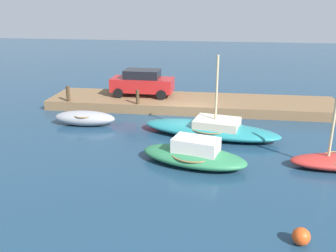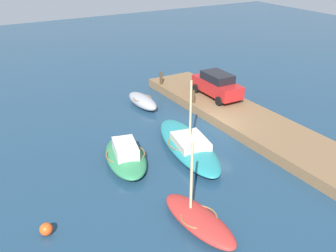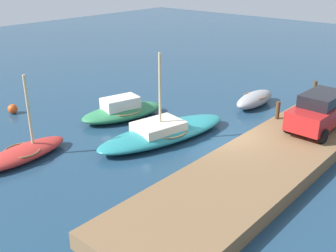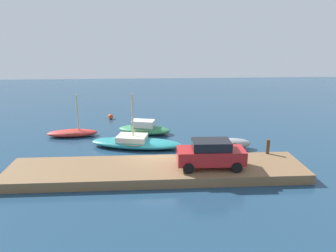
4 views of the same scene
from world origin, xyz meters
name	(u,v)px [view 2 (image 2 of 4)]	position (x,y,z in m)	size (l,w,h in m)	color
ground_plane	(208,131)	(0.00, 0.00, 0.00)	(84.00, 84.00, 0.00)	navy
dock_platform	(242,118)	(0.00, -2.69, 0.30)	(18.55, 3.88, 0.60)	brown
sailboat_teal	(188,145)	(-1.48, 2.47, 0.40)	(7.49, 3.61, 4.24)	teal
rowboat_red	(199,219)	(-7.07, 5.62, 0.32)	(4.36, 1.77, 3.65)	#B72D28
motorboat_green	(126,155)	(-0.87, 6.05, 0.44)	(5.03, 3.11, 1.20)	#2D7A4C
rowboat_grey	(143,101)	(5.67, 1.67, 0.42)	(3.51, 1.32, 0.82)	#939399
mooring_post_west	(193,97)	(3.19, -1.00, 1.05)	(0.21, 0.21, 0.90)	#47331E
mooring_post_mid_west	(161,78)	(7.67, -1.00, 1.10)	(0.19, 0.19, 1.00)	#47331E
mooring_post_mid_east	(161,78)	(7.72, -1.00, 1.07)	(0.21, 0.21, 0.94)	#47331E
parked_car	(217,85)	(3.31, -3.08, 1.50)	(4.15, 1.95, 1.76)	#B21E1E
marker_buoy	(46,229)	(-4.41, 11.22, 0.27)	(0.53, 0.53, 0.53)	#E54C19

